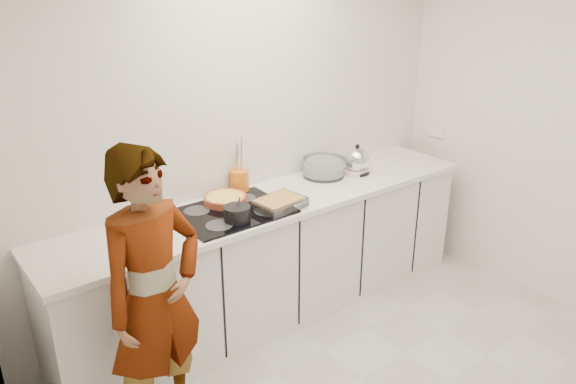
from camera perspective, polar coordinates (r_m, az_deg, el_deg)
wall_back at (r=3.98m, az=-4.27°, el=5.86°), size 3.60×0.00×2.60m
wall_left at (r=1.97m, az=-23.06°, el=-14.08°), size 0.00×3.20×2.60m
base_cabinets at (r=4.07m, az=-1.42°, el=-6.92°), size 3.20×0.58×0.87m
countertop at (r=3.87m, az=-1.48°, el=-1.01°), size 3.24×0.64×0.04m
hob at (r=3.67m, az=-5.73°, el=-2.02°), size 0.72×0.54×0.01m
tart_dish at (r=3.79m, az=-6.41°, el=-0.69°), size 0.30×0.30×0.05m
saucepan at (r=3.51m, az=-5.19°, el=-2.17°), size 0.20×0.20×0.16m
baking_dish at (r=3.69m, az=-0.89°, el=-1.08°), size 0.35×0.28×0.06m
mixing_bowl at (r=4.27m, az=3.65°, el=2.46°), size 0.37×0.37×0.15m
tea_towel at (r=4.37m, az=7.00°, el=2.09°), size 0.21×0.17×0.03m
kettle at (r=4.36m, az=7.00°, el=3.15°), size 0.26×0.26×0.23m
utensil_crock at (r=3.97m, az=-4.94°, el=1.10°), size 0.17×0.17×0.16m
cook at (r=3.00m, az=-13.37°, el=-10.47°), size 0.67×0.52×1.64m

